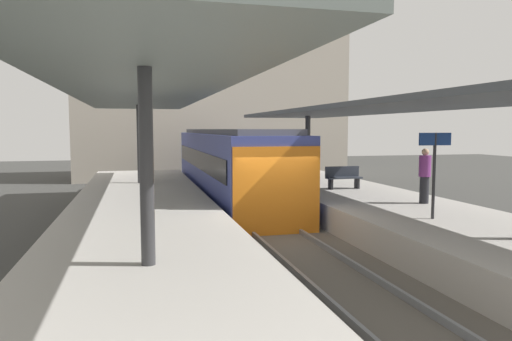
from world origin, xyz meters
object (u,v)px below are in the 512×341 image
(platform_sign, at_px, (435,156))
(commuter_train, at_px, (228,165))
(passenger_near_bench, at_px, (425,175))
(platform_bench, at_px, (343,177))

(platform_sign, bearing_deg, commuter_train, 108.68)
(commuter_train, bearing_deg, passenger_near_bench, -58.91)
(platform_bench, relative_size, passenger_near_bench, 0.82)
(commuter_train, height_order, platform_sign, commuter_train)
(commuter_train, xyz_separation_m, passenger_near_bench, (4.69, -7.78, 0.16))
(platform_bench, height_order, passenger_near_bench, passenger_near_bench)
(platform_bench, height_order, platform_sign, platform_sign)
(passenger_near_bench, bearing_deg, platform_sign, -119.30)
(commuter_train, xyz_separation_m, platform_bench, (3.79, -3.82, -0.26))
(passenger_near_bench, bearing_deg, platform_bench, 102.80)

